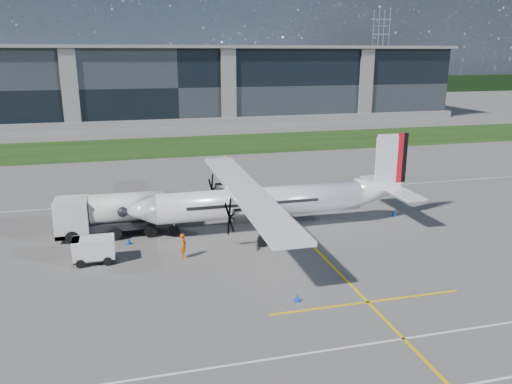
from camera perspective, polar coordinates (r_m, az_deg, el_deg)
The scene contains 14 objects.
ground at distance 71.98m, azimuth -6.21°, elevation 4.23°, with size 400.00×400.00×0.00m, color #5A5755.
grass_strip at distance 79.76m, azimuth -7.05°, elevation 5.33°, with size 400.00×18.00×0.04m, color #17350E.
terminal_building at distance 110.54m, azimuth -9.41°, elevation 11.97°, with size 120.00×20.00×15.00m, color black.
tree_line at distance 170.54m, azimuth -11.23°, elevation 11.57°, with size 400.00×6.00×6.00m, color black.
pylon_east at distance 203.38m, azimuth 13.97°, elevation 15.40°, with size 9.00×4.60×30.00m, color gray, non-canonical shape.
yellow_taxiway_centerline at distance 44.21m, azimuth 3.34°, elevation -2.97°, with size 0.20×70.00×0.01m, color yellow.
turboprop_aircraft at distance 40.63m, azimuth 1.84°, elevation 0.90°, with size 24.15×25.04×7.51m, color white, non-canonical shape.
fuel_tanker_truck at distance 41.25m, azimuth -16.99°, elevation -2.55°, with size 9.03×2.94×3.39m, color silver, non-canonical shape.
baggage_tug at distance 36.54m, azimuth -18.01°, elevation -6.34°, with size 2.96×1.78×1.78m, color silver, non-canonical shape.
ground_crew_person at distance 35.85m, azimuth -8.29°, elevation -5.89°, with size 0.83×0.60×2.05m, color #F25907.
safety_cone_tail at distance 46.28m, azimuth 15.50°, elevation -2.35°, with size 0.36×0.36×0.50m, color #0B3FC0.
safety_cone_stbdwing at distance 52.74m, azimuth -4.34°, elevation 0.36°, with size 0.36×0.36×0.50m, color #0B3FC0.
safety_cone_portwing at distance 29.96m, azimuth 4.72°, elevation -11.90°, with size 0.36×0.36×0.50m, color #0B3FC0.
safety_cone_nose_port at distance 39.35m, azimuth -14.35°, elevation -5.46°, with size 0.36×0.36×0.50m, color #0B3FC0.
Camera 1 is at (-9.86, -29.90, 14.04)m, focal length 35.00 mm.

